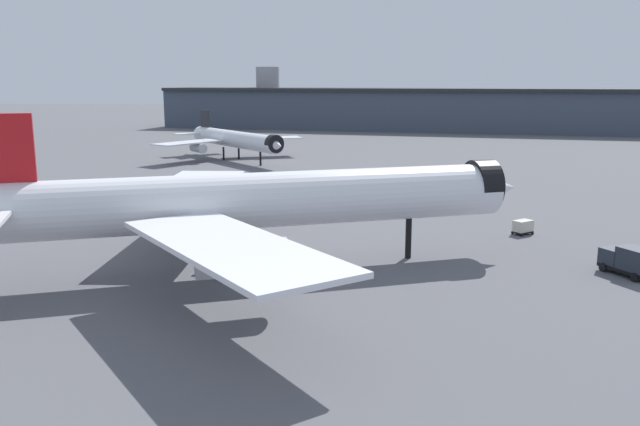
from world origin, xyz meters
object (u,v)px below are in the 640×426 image
(airliner_far_taxiway, at_px, (234,139))
(service_truck_front, at_px, (628,260))
(airliner_near_gate, at_px, (245,202))
(baggage_cart_trailing, at_px, (523,227))

(airliner_far_taxiway, bearing_deg, service_truck_front, -6.77)
(airliner_near_gate, distance_m, service_truck_front, 38.97)
(baggage_cart_trailing, bearing_deg, service_truck_front, 73.18)
(airliner_near_gate, height_order, service_truck_front, airliner_near_gate)
(airliner_near_gate, xyz_separation_m, baggage_cart_trailing, (30.73, 20.96, -6.24))
(airliner_near_gate, distance_m, airliner_far_taxiway, 96.48)
(airliner_near_gate, height_order, airliner_far_taxiway, airliner_near_gate)
(airliner_far_taxiway, xyz_separation_m, baggage_cart_trailing, (57.99, -71.57, -4.16))
(airliner_near_gate, xyz_separation_m, airliner_far_taxiway, (-27.26, 92.53, -2.08))
(airliner_far_taxiway, relative_size, service_truck_front, 6.25)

